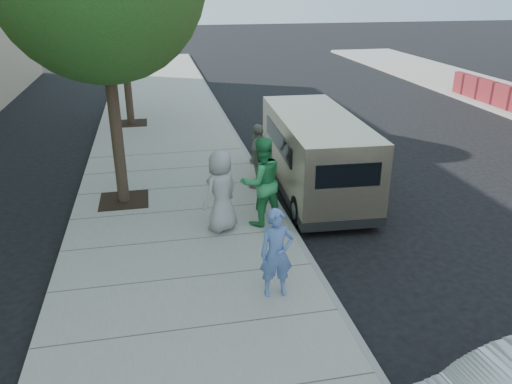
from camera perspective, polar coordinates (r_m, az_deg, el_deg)
ground at (r=10.95m, az=-3.09°, el=-5.65°), size 120.00×120.00×0.00m
sidewalk at (r=10.83m, az=-8.36°, el=-5.76°), size 5.00×60.00×0.15m
curb_face at (r=11.19m, az=4.23°, el=-4.59°), size 0.12×60.00×0.16m
parking_meter at (r=11.46m, az=1.02°, el=2.64°), size 0.33×0.22×1.53m
van at (r=13.17m, az=6.69°, el=4.51°), size 2.16×5.74×2.10m
person_officer at (r=8.57m, az=2.37°, el=-7.01°), size 0.60×0.41×1.61m
person_green_shirt at (r=10.99m, az=0.62°, el=1.19°), size 1.14×0.98×2.02m
person_gray_shirt at (r=10.78m, az=-4.00°, el=0.12°), size 1.06×1.00×1.82m
person_striped_polo at (r=13.12m, az=0.25°, el=4.15°), size 0.90×1.08×1.73m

